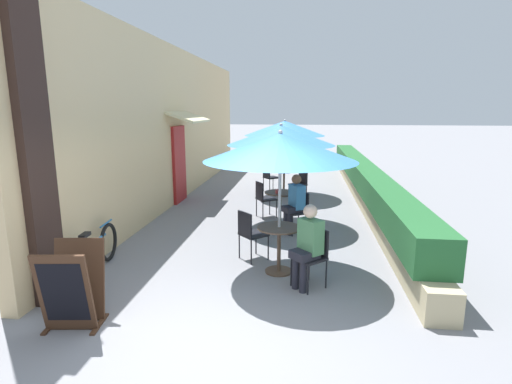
% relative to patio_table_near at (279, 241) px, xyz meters
% --- Properties ---
extents(ground_plane, '(120.00, 120.00, 0.00)m').
position_rel_patio_table_near_xyz_m(ground_plane, '(-0.69, -1.87, -0.51)').
color(ground_plane, gray).
extents(cafe_facade_wall, '(0.98, 14.45, 4.20)m').
position_rel_patio_table_near_xyz_m(cafe_facade_wall, '(-3.23, 5.22, 1.58)').
color(cafe_facade_wall, '#D6B784').
rests_on(cafe_facade_wall, ground_plane).
extents(planter_hedge, '(0.60, 13.45, 1.01)m').
position_rel_patio_table_near_xyz_m(planter_hedge, '(2.06, 5.26, 0.02)').
color(planter_hedge, tan).
rests_on(planter_hedge, ground_plane).
extents(patio_table_near, '(0.69, 0.69, 0.75)m').
position_rel_patio_table_near_xyz_m(patio_table_near, '(0.00, 0.00, 0.00)').
color(patio_table_near, brown).
rests_on(patio_table_near, ground_plane).
extents(patio_umbrella_near, '(2.34, 2.34, 2.26)m').
position_rel_patio_table_near_xyz_m(patio_umbrella_near, '(0.00, -0.00, 1.49)').
color(patio_umbrella_near, '#B7B7BC').
rests_on(patio_umbrella_near, ground_plane).
extents(cafe_chair_near_left, '(0.57, 0.57, 0.87)m').
position_rel_patio_table_near_xyz_m(cafe_chair_near_left, '(0.52, -0.45, 0.00)').
color(cafe_chair_near_left, black).
rests_on(cafe_chair_near_left, ground_plane).
extents(seated_patron_near_left, '(0.51, 0.51, 1.25)m').
position_rel_patio_table_near_xyz_m(seated_patron_near_left, '(0.44, -0.53, 0.17)').
color(seated_patron_near_left, '#23232D').
rests_on(seated_patron_near_left, ground_plane).
extents(cafe_chair_near_right, '(0.57, 0.57, 0.87)m').
position_rel_patio_table_near_xyz_m(cafe_chair_near_right, '(-0.52, 0.45, 0.00)').
color(cafe_chair_near_right, black).
rests_on(cafe_chair_near_right, ground_plane).
extents(patio_table_mid, '(0.69, 0.69, 0.75)m').
position_rel_patio_table_near_xyz_m(patio_table_mid, '(-0.15, 2.66, 0.00)').
color(patio_table_mid, brown).
rests_on(patio_table_mid, ground_plane).
extents(patio_umbrella_mid, '(2.34, 2.34, 2.26)m').
position_rel_patio_table_near_xyz_m(patio_umbrella_mid, '(-0.15, 2.66, 1.49)').
color(patio_umbrella_mid, '#B7B7BC').
rests_on(patio_umbrella_mid, ground_plane).
extents(cafe_chair_mid_left, '(0.55, 0.55, 0.87)m').
position_rel_patio_table_near_xyz_m(cafe_chair_mid_left, '(-0.58, 3.21, 0.00)').
color(cafe_chair_mid_left, black).
rests_on(cafe_chair_mid_left, ground_plane).
extents(cafe_chair_mid_right, '(0.55, 0.55, 0.87)m').
position_rel_patio_table_near_xyz_m(cafe_chair_mid_right, '(0.28, 2.12, 0.00)').
color(cafe_chair_mid_right, black).
rests_on(cafe_chair_mid_right, ground_plane).
extents(seated_patron_mid_right, '(0.51, 0.48, 1.25)m').
position_rel_patio_table_near_xyz_m(seated_patron_mid_right, '(0.19, 2.06, 0.17)').
color(seated_patron_mid_right, '#23232D').
rests_on(seated_patron_mid_right, ground_plane).
extents(coffee_cup_mid, '(0.07, 0.07, 0.09)m').
position_rel_patio_table_near_xyz_m(coffee_cup_mid, '(-0.21, 2.50, 0.28)').
color(coffee_cup_mid, '#B73D3D').
rests_on(coffee_cup_mid, patio_table_mid).
extents(patio_table_far, '(0.69, 0.69, 0.75)m').
position_rel_patio_table_near_xyz_m(patio_table_far, '(-0.22, 5.72, 0.00)').
color(patio_table_far, brown).
rests_on(patio_table_far, ground_plane).
extents(patio_umbrella_far, '(2.34, 2.34, 2.26)m').
position_rel_patio_table_near_xyz_m(patio_umbrella_far, '(-0.22, 5.72, 1.49)').
color(patio_umbrella_far, '#B7B7BC').
rests_on(patio_umbrella_far, ground_plane).
extents(cafe_chair_far_left, '(0.56, 0.56, 0.87)m').
position_rel_patio_table_near_xyz_m(cafe_chair_far_left, '(-0.70, 6.22, 0.00)').
color(cafe_chair_far_left, black).
rests_on(cafe_chair_far_left, ground_plane).
extents(cafe_chair_far_right, '(0.56, 0.56, 0.87)m').
position_rel_patio_table_near_xyz_m(cafe_chair_far_right, '(0.26, 5.22, 0.00)').
color(cafe_chair_far_right, black).
rests_on(cafe_chair_far_right, ground_plane).
extents(coffee_cup_far, '(0.07, 0.07, 0.09)m').
position_rel_patio_table_near_xyz_m(coffee_cup_far, '(-0.25, 5.55, 0.28)').
color(coffee_cup_far, white).
rests_on(coffee_cup_far, patio_table_far).
extents(bicycle_leaning, '(0.21, 1.72, 0.75)m').
position_rel_patio_table_near_xyz_m(bicycle_leaning, '(-2.89, -0.39, -0.17)').
color(bicycle_leaning, black).
rests_on(bicycle_leaning, ground_plane).
extents(menu_board, '(0.69, 0.70, 1.01)m').
position_rel_patio_table_near_xyz_m(menu_board, '(-2.34, -1.90, -0.02)').
color(menu_board, '#422819').
rests_on(menu_board, ground_plane).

